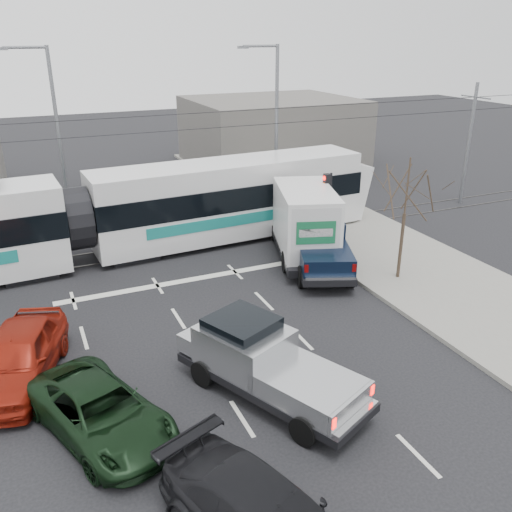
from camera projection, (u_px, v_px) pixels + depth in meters
name	position (u px, v px, depth m)	size (l,w,h in m)	color
ground	(255.00, 349.00, 17.62)	(120.00, 120.00, 0.00)	black
sidewalk_right	(467.00, 297.00, 20.97)	(6.00, 60.00, 0.15)	gray
rails	(171.00, 247.00, 26.07)	(60.00, 1.60, 0.03)	#33302D
building_right	(272.00, 132.00, 41.45)	(12.00, 10.00, 5.00)	#605B57
bare_tree	(407.00, 192.00, 21.14)	(2.40, 2.40, 5.00)	#47382B
traffic_signal	(328.00, 195.00, 24.49)	(0.44, 0.44, 3.60)	black
street_lamp_near	(274.00, 118.00, 30.25)	(2.38, 0.25, 9.00)	slate
street_lamp_far	(54.00, 127.00, 27.63)	(2.38, 0.25, 9.00)	slate
catenary	(166.00, 167.00, 24.60)	(60.00, 0.20, 7.00)	black
tram	(76.00, 220.00, 23.40)	(28.31, 4.48, 5.76)	silver
silver_pickup	(262.00, 360.00, 15.17)	(4.16, 6.06, 2.10)	black
box_truck	(303.00, 222.00, 24.41)	(4.25, 7.03, 3.33)	black
navy_pickup	(319.00, 241.00, 23.51)	(4.06, 6.07, 2.41)	black
green_car	(100.00, 412.00, 13.69)	(2.21, 4.80, 1.33)	black
red_car	(18.00, 356.00, 15.72)	(1.98, 4.91, 1.67)	maroon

